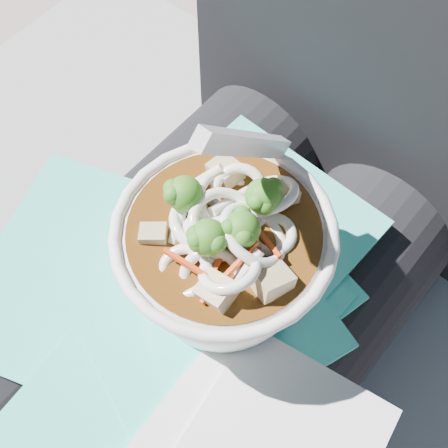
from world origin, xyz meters
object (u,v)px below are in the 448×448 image
Objects in this scene: stone_ledge at (262,328)px; plastic_bag at (184,312)px; lap at (179,337)px; person_body at (241,253)px; udon_bowl at (224,252)px.

stone_ledge is 0.40m from plastic_bag.
person_body reaches higher than lap.
person_body is at bearing -90.00° from stone_ledge.
lap is (0.00, -0.15, 0.28)m from stone_ledge.
person_body reaches higher than plastic_bag.
stone_ledge is at bearing 95.07° from plastic_bag.
person_body is 0.11m from plastic_bag.
stone_ledge is at bearing 90.00° from person_body.
lap is 1.35× the size of plastic_bag.
lap is 0.16m from udon_bowl.
lap is 0.49× the size of person_body.
stone_ledge is at bearing 90.00° from lap.
plastic_bag reaches higher than stone_ledge.
person_body is (0.00, 0.09, 0.03)m from lap.
lap reaches higher than stone_ledge.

